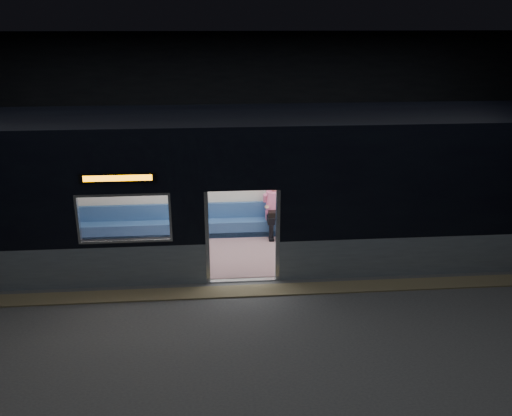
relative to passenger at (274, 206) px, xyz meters
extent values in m
cube|color=#47494C|center=(-0.96, -3.55, -0.83)|extent=(24.00, 14.00, 0.01)
cube|color=black|center=(-0.96, -3.55, 4.16)|extent=(24.00, 14.00, 0.04)
cube|color=black|center=(-0.96, 3.43, 1.68)|extent=(24.00, 0.04, 5.00)
cube|color=#8C7F59|center=(-0.96, -3.00, -0.81)|extent=(22.80, 0.50, 0.03)
cube|color=#8A98A4|center=(-5.81, -2.49, -0.37)|extent=(8.30, 0.12, 0.90)
cube|color=#8A98A4|center=(3.89, -2.49, -0.37)|extent=(8.30, 0.12, 0.90)
cube|color=black|center=(3.89, -2.49, 1.23)|extent=(8.30, 0.12, 2.30)
cube|color=black|center=(-0.96, -2.49, 1.80)|extent=(1.40, 0.12, 1.15)
cube|color=#B7BABC|center=(-1.70, -2.49, 0.20)|extent=(0.08, 0.14, 2.05)
cube|color=#B7BABC|center=(-0.22, -2.49, 0.20)|extent=(0.08, 0.14, 2.05)
cube|color=black|center=(-3.41, -2.57, 1.57)|extent=(1.50, 0.04, 0.18)
cube|color=orange|center=(-3.41, -2.57, 1.57)|extent=(1.34, 0.03, 0.12)
cube|color=silver|center=(-0.96, 0.39, 0.78)|extent=(18.00, 0.12, 3.20)
cube|color=black|center=(-0.96, -1.05, 2.45)|extent=(18.00, 3.00, 0.15)
cube|color=gray|center=(-0.96, -1.05, -0.80)|extent=(17.76, 2.76, 0.04)
cube|color=silver|center=(-0.96, -1.05, 1.53)|extent=(17.76, 2.76, 0.10)
cube|color=#2E5285|center=(-0.96, 0.07, -0.58)|extent=(11.00, 0.48, 0.41)
cube|color=#2E5285|center=(-0.96, 0.26, -0.17)|extent=(11.00, 0.10, 0.40)
cube|color=#815E64|center=(-4.26, -2.14, -0.58)|extent=(4.40, 0.48, 0.41)
cube|color=#815E64|center=(2.34, -2.14, -0.58)|extent=(4.40, 0.48, 0.41)
cylinder|color=silver|center=(-1.91, -2.18, 0.35)|extent=(0.04, 0.04, 2.26)
cylinder|color=silver|center=(-1.91, 0.08, 0.35)|extent=(0.04, 0.04, 2.26)
cylinder|color=silver|center=(-0.01, -2.18, 0.35)|extent=(0.04, 0.04, 2.26)
cylinder|color=silver|center=(-0.01, 0.08, 0.35)|extent=(0.04, 0.04, 2.26)
cylinder|color=silver|center=(-0.96, 0.03, 1.13)|extent=(11.00, 0.03, 0.03)
cube|color=black|center=(-0.11, -0.16, -0.29)|extent=(0.18, 0.49, 0.17)
cube|color=black|center=(0.11, -0.16, -0.29)|extent=(0.18, 0.49, 0.17)
cylinder|color=black|center=(-0.11, -0.39, -0.57)|extent=(0.12, 0.12, 0.43)
cylinder|color=black|center=(0.11, -0.39, -0.57)|extent=(0.12, 0.12, 0.43)
cube|color=pink|center=(0.00, 0.04, -0.27)|extent=(0.42, 0.23, 0.21)
cylinder|color=pink|center=(0.00, 0.08, 0.10)|extent=(0.45, 0.45, 0.55)
sphere|color=tan|center=(0.00, 0.05, 0.49)|extent=(0.22, 0.22, 0.22)
sphere|color=black|center=(0.00, 0.10, 0.53)|extent=(0.23, 0.23, 0.23)
cube|color=black|center=(-0.04, -0.24, -0.14)|extent=(0.34, 0.32, 0.13)
cube|color=white|center=(2.44, 0.31, 0.66)|extent=(1.03, 0.03, 0.67)
camera|label=1|loc=(-1.57, -12.97, 4.54)|focal=38.00mm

